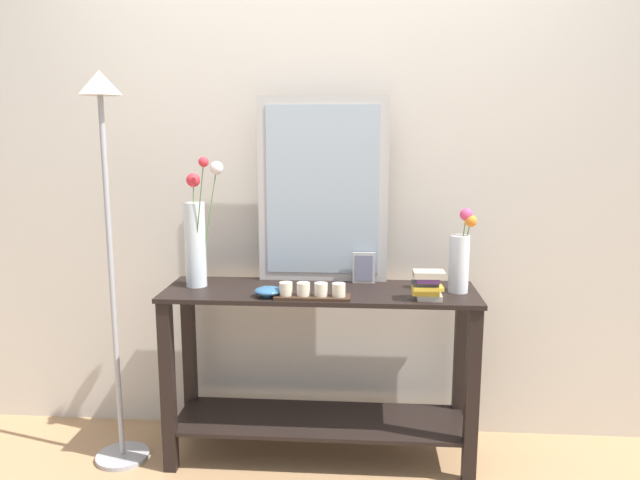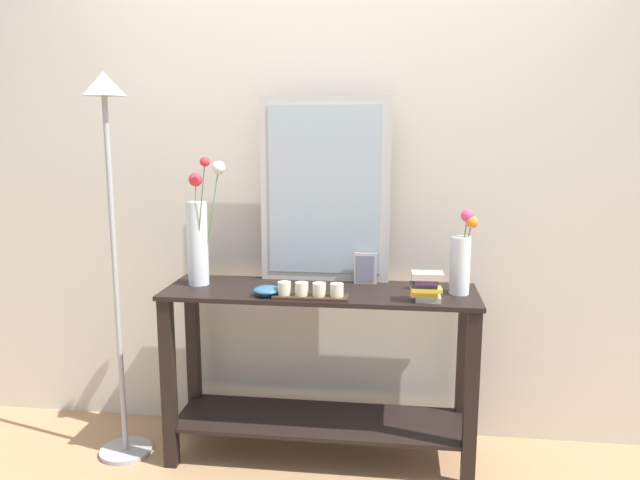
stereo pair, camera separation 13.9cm
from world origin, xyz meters
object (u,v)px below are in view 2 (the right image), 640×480
Objects in this scene: book_stack at (426,286)px; candle_tray at (310,292)px; tall_vase_left at (199,234)px; console_table at (320,358)px; decorative_bowl at (267,290)px; picture_frame_small at (366,268)px; mirror_leaning at (325,190)px; floor_lamp at (111,205)px; vase_right at (461,259)px.

candle_tray is at bearing -178.48° from book_stack.
candle_tray is (0.53, -0.17, -0.21)m from tall_vase_left.
book_stack is at bearing 1.52° from candle_tray.
candle_tray reaches higher than console_table.
picture_frame_small is at bearing 33.09° from decorative_bowl.
mirror_leaning is 5.92× the size of picture_frame_small.
picture_frame_small is at bearing 8.41° from tall_vase_left.
tall_vase_left is at bearing 18.21° from floor_lamp.
decorative_bowl is at bearing -146.91° from picture_frame_small.
console_table is 0.38m from candle_tray.
floor_lamp is at bearing -176.22° from vase_right.
console_table is 0.80× the size of floor_lamp.
floor_lamp reaches higher than console_table.
floor_lamp is at bearing -174.26° from console_table.
console_table is at bearing 81.27° from candle_tray.
floor_lamp is (-0.69, 0.04, 0.35)m from decorative_bowl.
candle_tray is 0.95m from floor_lamp.
book_stack is (0.67, -0.00, 0.04)m from decorative_bowl.
candle_tray reaches higher than decorative_bowl.
book_stack is at bearing -15.93° from console_table.
mirror_leaning is at bearing 164.83° from vase_right.
picture_frame_small is at bearing 35.01° from console_table.
mirror_leaning is 6.41× the size of book_stack.
vase_right is at bearing 9.50° from decorative_bowl.
decorative_bowl is 0.78m from floor_lamp.
vase_right is 3.13× the size of decorative_bowl.
tall_vase_left is 4.98× the size of decorative_bowl.
console_table is at bearing -89.81° from mirror_leaning.
candle_tray is at bearing -98.73° from console_table.
floor_lamp reaches higher than mirror_leaning.
tall_vase_left is 0.34× the size of floor_lamp.
book_stack reaches higher than decorative_bowl.
console_table is 1.63× the size of mirror_leaning.
picture_frame_small is 1.08× the size of book_stack.
mirror_leaning is at bearing 168.81° from picture_frame_small.
candle_tray is (-0.63, -0.15, -0.13)m from vase_right.
console_table is 0.42m from decorative_bowl.
mirror_leaning is 0.49× the size of floor_lamp.
tall_vase_left reaches higher than picture_frame_small.
picture_frame_small is 1.16m from floor_lamp.
picture_frame_small is (0.21, 0.28, 0.04)m from candle_tray.
candle_tray is at bearing -4.52° from decorative_bowl.
vase_right is 0.44m from picture_frame_small.
book_stack is (-0.15, -0.14, -0.09)m from vase_right.
vase_right is 2.57× the size of picture_frame_small.
book_stack is at bearing -137.31° from vase_right.
floor_lamp is at bearing -163.72° from mirror_leaning.
picture_frame_small is (0.75, 0.11, -0.16)m from tall_vase_left.
floor_lamp reaches higher than picture_frame_small.
floor_lamp is (-1.36, 0.04, 0.31)m from book_stack.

